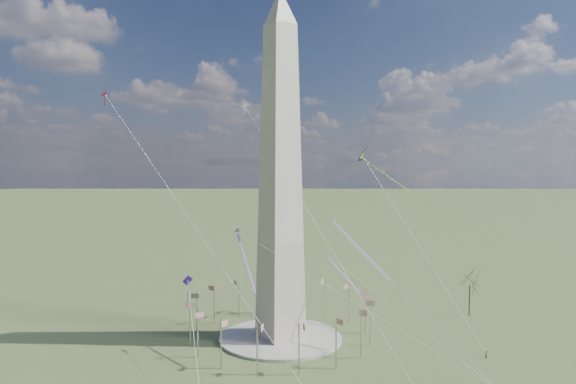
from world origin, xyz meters
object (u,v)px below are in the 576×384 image
tree_near (470,283)px  person_east (486,355)px  washington_monument (280,176)px  kite_delta_black (366,158)px

tree_near → person_east: size_ratio=7.93×
washington_monument → kite_delta_black: washington_monument is taller
person_east → kite_delta_black: size_ratio=0.10×
washington_monument → tree_near: size_ratio=6.40×
person_east → kite_delta_black: (-0.03, 47.90, 52.27)m
tree_near → kite_delta_black: size_ratio=0.77×
washington_monument → tree_near: bearing=-13.5°
washington_monument → kite_delta_black: 38.29m
tree_near → washington_monument: bearing=166.5°
tree_near → person_east: (-28.13, -26.67, -10.17)m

